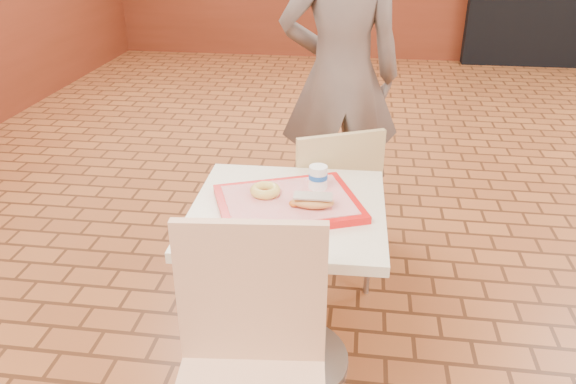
# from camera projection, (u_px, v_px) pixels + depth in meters

# --- Properties ---
(wainscot_band) EXTENTS (8.00, 10.00, 1.00)m
(wainscot_band) POSITION_uv_depth(u_px,v_px,m) (534.00, 211.00, 2.49)
(wainscot_band) COLOR #5B2111
(wainscot_band) RESTS_ON ground
(main_table) EXTENTS (0.70, 0.70, 0.74)m
(main_table) POSITION_uv_depth(u_px,v_px,m) (288.00, 262.00, 2.13)
(main_table) COLOR beige
(main_table) RESTS_ON ground
(chair_main_front) EXTENTS (0.48, 0.48, 0.94)m
(chair_main_front) POSITION_uv_depth(u_px,v_px,m) (249.00, 369.00, 1.59)
(chair_main_front) COLOR #DDAB85
(chair_main_front) RESTS_ON ground
(chair_main_back) EXTENTS (0.53, 0.53, 0.86)m
(chair_main_back) POSITION_uv_depth(u_px,v_px,m) (330.00, 203.00, 2.60)
(chair_main_back) COLOR tan
(chair_main_back) RESTS_ON ground
(customer) EXTENTS (0.72, 0.54, 1.80)m
(customer) POSITION_uv_depth(u_px,v_px,m) (341.00, 78.00, 2.98)
(customer) COLOR brown
(customer) RESTS_ON ground
(serving_tray) EXTENTS (0.49, 0.38, 0.03)m
(serving_tray) POSITION_uv_depth(u_px,v_px,m) (288.00, 203.00, 2.02)
(serving_tray) COLOR red
(serving_tray) RESTS_ON main_table
(ring_donut) EXTENTS (0.11, 0.11, 0.03)m
(ring_donut) POSITION_uv_depth(u_px,v_px,m) (265.00, 190.00, 2.04)
(ring_donut) COLOR #DEB951
(ring_donut) RESTS_ON serving_tray
(long_john_donut) EXTENTS (0.16, 0.08, 0.05)m
(long_john_donut) POSITION_uv_depth(u_px,v_px,m) (312.00, 202.00, 1.95)
(long_john_donut) COLOR #CE803C
(long_john_donut) RESTS_ON serving_tray
(paper_cup) EXTENTS (0.07, 0.07, 0.09)m
(paper_cup) POSITION_uv_depth(u_px,v_px,m) (318.00, 177.00, 2.07)
(paper_cup) COLOR white
(paper_cup) RESTS_ON serving_tray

